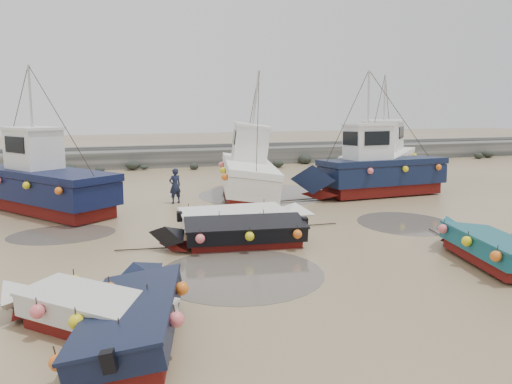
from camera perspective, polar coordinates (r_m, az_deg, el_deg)
ground at (r=16.96m, az=6.58°, el=-5.98°), size 120.00×120.00×0.00m
seawall at (r=37.77m, az=-6.21°, el=4.04°), size 60.00×4.92×1.50m
puddle_a at (r=14.13m, az=-1.78°, el=-9.28°), size 4.69×4.69×0.01m
puddle_b at (r=20.58m, az=16.65°, el=-3.42°), size 3.67×3.67×0.01m
puddle_c at (r=19.41m, az=-21.29°, el=-4.52°), size 3.76×3.76×0.01m
puddle_d at (r=25.74m, az=0.89°, el=-0.27°), size 6.78×6.78×0.01m
dinghy_0 at (r=11.29m, az=-19.24°, el=-12.08°), size 4.55×4.27×1.43m
dinghy_1 at (r=10.78m, az=-13.21°, el=-12.91°), size 2.76×6.24×1.43m
dinghy_2 at (r=16.51m, az=24.85°, el=-5.38°), size 2.50×5.95×1.43m
dinghy_4 at (r=16.56m, az=-2.52°, el=-4.37°), size 6.34×2.31×1.43m
dinghy_5 at (r=18.39m, az=-1.56°, el=-2.86°), size 6.17×2.26×1.43m
cabin_boat_0 at (r=23.58m, az=-23.50°, el=1.19°), size 7.29×8.48×6.22m
cabin_boat_1 at (r=24.60m, az=-1.38°, el=2.41°), size 3.78×9.94×6.22m
cabin_boat_2 at (r=25.89m, az=13.15°, el=2.57°), size 9.54×3.02×6.22m
cabin_boat_3 at (r=30.40m, az=14.22°, el=3.60°), size 7.82×8.53×6.22m
person at (r=23.84m, az=-9.18°, el=-1.27°), size 0.71×0.59×1.66m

